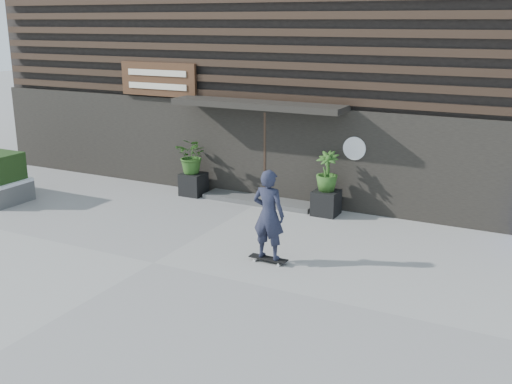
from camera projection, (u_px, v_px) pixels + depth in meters
The scene contains 8 objects.
ground at pixel (154, 263), 11.82m from camera, with size 80.00×80.00×0.00m, color #999791.
entrance_step at pixel (260, 200), 15.74m from camera, with size 3.00×0.80×0.12m, color #464543.
planter_pot_left at pixel (193, 184), 16.34m from camera, with size 0.60×0.60×0.60m, color black.
bamboo_left at pixel (193, 156), 16.12m from camera, with size 0.86×0.75×0.96m, color #2D591E.
planter_pot_right at pixel (326, 203), 14.67m from camera, with size 0.60×0.60×0.60m, color black.
bamboo_right at pixel (327, 171), 14.46m from camera, with size 0.54×0.54×0.96m, color #2D591E.
building at pixel (336, 39), 19.26m from camera, with size 18.00×11.00×8.00m.
skateboarder at pixel (269, 215), 11.58m from camera, with size 0.78×0.43×1.86m.
Camera 1 is at (6.78, -8.87, 4.56)m, focal length 42.60 mm.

